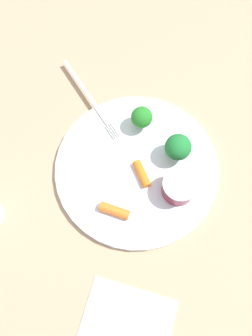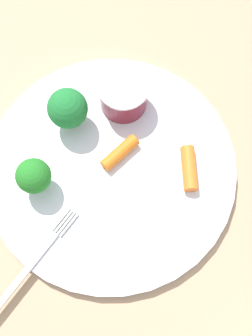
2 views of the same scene
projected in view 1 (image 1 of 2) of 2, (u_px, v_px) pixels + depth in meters
The scene contains 8 objects.
ground_plane at pixel (136, 170), 0.60m from camera, with size 2.40×2.40×0.00m, color tan.
plate at pixel (137, 169), 0.59m from camera, with size 0.27×0.27×0.01m, color white.
sauce_cup at pixel (179, 187), 0.56m from camera, with size 0.05×0.05×0.04m.
broccoli_floret_0 at pixel (178, 147), 0.57m from camera, with size 0.04×0.04×0.05m.
broccoli_floret_1 at pixel (142, 117), 0.59m from camera, with size 0.04×0.04×0.05m.
carrot_stick_0 at pixel (142, 174), 0.58m from camera, with size 0.01×0.01×0.04m, color orange.
carrot_stick_1 at pixel (114, 211), 0.56m from camera, with size 0.01×0.01×0.05m, color orange.
fork at pixel (91, 99), 0.63m from camera, with size 0.07×0.17×0.00m.
Camera 1 is at (0.18, 0.11, 0.56)m, focal length 38.84 mm.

